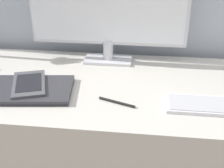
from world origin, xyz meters
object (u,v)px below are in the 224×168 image
(laptop, at_px, (25,90))
(pen, at_px, (117,102))
(ereader, at_px, (29,84))
(monitor, at_px, (108,2))
(keyboard, at_px, (207,105))

(laptop, height_order, pen, laptop)
(ereader, bearing_deg, laptop, -114.80)
(laptop, distance_m, pen, 0.35)
(monitor, bearing_deg, ereader, -130.96)
(laptop, distance_m, ereader, 0.03)
(laptop, relative_size, pen, 2.80)
(monitor, relative_size, pen, 5.11)
(keyboard, bearing_deg, ereader, 175.78)
(monitor, bearing_deg, pen, -78.02)
(keyboard, distance_m, pen, 0.30)
(ereader, distance_m, pen, 0.34)
(keyboard, xyz_separation_m, ereader, (-0.64, 0.05, 0.02))
(laptop, height_order, ereader, ereader)
(keyboard, height_order, pen, keyboard)
(monitor, xyz_separation_m, keyboard, (0.38, -0.34, -0.26))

